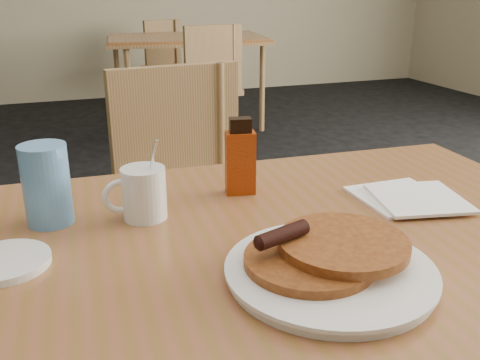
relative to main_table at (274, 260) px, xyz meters
name	(u,v)px	position (x,y,z in m)	size (l,w,h in m)	color
main_table	(274,260)	(0.00, 0.00, 0.00)	(1.28, 0.89, 0.75)	brown
neighbor_table	(187,41)	(0.74, 3.58, 0.00)	(1.36, 1.01, 0.75)	brown
chair_main_far	(185,191)	(0.03, 0.76, -0.16)	(0.46, 0.47, 0.92)	tan
chair_neighbor_far	(165,57)	(0.72, 4.33, -0.22)	(0.46, 0.46, 0.83)	tan
chair_neighbor_near	(210,78)	(0.72, 2.83, -0.18)	(0.44, 0.44, 0.89)	tan
pancake_plate	(328,264)	(0.02, -0.14, 0.06)	(0.30, 0.30, 0.07)	white
coffee_mug	(142,192)	(-0.19, 0.15, 0.09)	(0.11, 0.08, 0.15)	white
syrup_bottle	(240,159)	(0.01, 0.21, 0.11)	(0.06, 0.05, 0.15)	maroon
napkin_stack	(409,198)	(0.31, 0.06, 0.05)	(0.20, 0.21, 0.01)	white
blue_tumbler	(47,185)	(-0.35, 0.19, 0.11)	(0.08, 0.08, 0.14)	#5B98D7
side_saucer	(5,262)	(-0.42, 0.05, 0.05)	(0.13, 0.13, 0.01)	white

